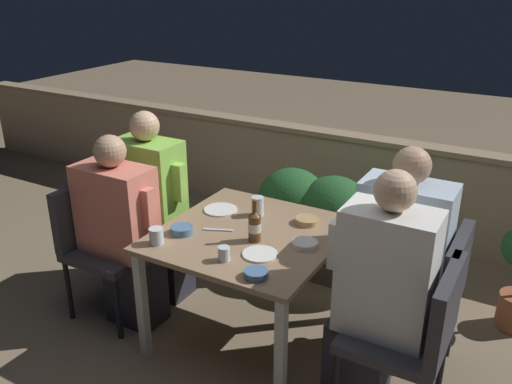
{
  "coord_description": "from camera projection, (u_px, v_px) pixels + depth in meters",
  "views": [
    {
      "loc": [
        1.38,
        -2.35,
        2.08
      ],
      "look_at": [
        0.0,
        0.07,
        0.93
      ],
      "focal_mm": 38.0,
      "sensor_mm": 36.0,
      "label": 1
    }
  ],
  "objects": [
    {
      "name": "person_coral_top",
      "position": [
        123.0,
        232.0,
        3.28
      ],
      "size": [
        0.52,
        0.26,
        1.21
      ],
      "color": "#282833",
      "rests_on": "ground_plane"
    },
    {
      "name": "glass_cup_2",
      "position": [
        224.0,
        254.0,
        2.74
      ],
      "size": [
        0.06,
        0.06,
        0.08
      ],
      "color": "silver",
      "rests_on": "dining_table"
    },
    {
      "name": "person_white_polo",
      "position": [
        377.0,
        296.0,
        2.57
      ],
      "size": [
        0.5,
        0.26,
        1.29
      ],
      "color": "#282833",
      "rests_on": "ground_plane"
    },
    {
      "name": "bowl_2",
      "position": [
        305.0,
        244.0,
        2.88
      ],
      "size": [
        0.14,
        0.14,
        0.03
      ],
      "color": "silver",
      "rests_on": "dining_table"
    },
    {
      "name": "ground_plane",
      "position": [
        250.0,
        336.0,
        3.32
      ],
      "size": [
        16.0,
        16.0,
        0.0
      ],
      "primitive_type": "plane",
      "color": "#847056"
    },
    {
      "name": "bowl_0",
      "position": [
        256.0,
        273.0,
        2.6
      ],
      "size": [
        0.12,
        0.12,
        0.04
      ],
      "color": "#4C709E",
      "rests_on": "dining_table"
    },
    {
      "name": "fork_0",
      "position": [
        218.0,
        230.0,
        3.07
      ],
      "size": [
        0.16,
        0.09,
        0.01
      ],
      "color": "silver",
      "rests_on": "dining_table"
    },
    {
      "name": "planter_hedge",
      "position": [
        334.0,
        223.0,
        3.84
      ],
      "size": [
        1.19,
        0.47,
        0.76
      ],
      "color": "brown",
      "rests_on": "ground_plane"
    },
    {
      "name": "plate_0",
      "position": [
        260.0,
        254.0,
        2.81
      ],
      "size": [
        0.19,
        0.19,
        0.01
      ],
      "color": "white",
      "rests_on": "dining_table"
    },
    {
      "name": "chair_left_near",
      "position": [
        99.0,
        235.0,
        3.41
      ],
      "size": [
        0.48,
        0.47,
        0.86
      ],
      "color": "#333338",
      "rests_on": "ground_plane"
    },
    {
      "name": "person_green_blouse",
      "position": [
        155.0,
        206.0,
        3.56
      ],
      "size": [
        0.5,
        0.26,
        1.27
      ],
      "color": "#282833",
      "rests_on": "ground_plane"
    },
    {
      "name": "beer_bottle",
      "position": [
        255.0,
        226.0,
        2.92
      ],
      "size": [
        0.07,
        0.07,
        0.24
      ],
      "color": "brown",
      "rests_on": "dining_table"
    },
    {
      "name": "dining_table",
      "position": [
        250.0,
        245.0,
        3.08
      ],
      "size": [
        0.97,
        1.0,
        0.71
      ],
      "color": "#937556",
      "rests_on": "ground_plane"
    },
    {
      "name": "bowl_3",
      "position": [
        307.0,
        220.0,
        3.15
      ],
      "size": [
        0.14,
        0.14,
        0.04
      ],
      "color": "tan",
      "rests_on": "dining_table"
    },
    {
      "name": "chair_right_near",
      "position": [
        417.0,
        329.0,
        2.52
      ],
      "size": [
        0.48,
        0.47,
        0.86
      ],
      "color": "#333338",
      "rests_on": "ground_plane"
    },
    {
      "name": "person_blue_shirt",
      "position": [
        395.0,
        261.0,
        2.89
      ],
      "size": [
        0.52,
        0.26,
        1.28
      ],
      "color": "#282833",
      "rests_on": "ground_plane"
    },
    {
      "name": "chair_left_far",
      "position": [
        133.0,
        215.0,
        3.69
      ],
      "size": [
        0.48,
        0.47,
        0.86
      ],
      "color": "#333338",
      "rests_on": "ground_plane"
    },
    {
      "name": "glass_cup_0",
      "position": [
        156.0,
        236.0,
        2.91
      ],
      "size": [
        0.08,
        0.08,
        0.09
      ],
      "color": "silver",
      "rests_on": "dining_table"
    },
    {
      "name": "chair_right_far",
      "position": [
        430.0,
        289.0,
        2.84
      ],
      "size": [
        0.48,
        0.47,
        0.86
      ],
      "color": "#333338",
      "rests_on": "ground_plane"
    },
    {
      "name": "plate_1",
      "position": [
        221.0,
        210.0,
        3.32
      ],
      "size": [
        0.2,
        0.2,
        0.01
      ],
      "color": "white",
      "rests_on": "dining_table"
    },
    {
      "name": "bowl_1",
      "position": [
        182.0,
        229.0,
        3.03
      ],
      "size": [
        0.13,
        0.13,
        0.04
      ],
      "color": "#4C709E",
      "rests_on": "dining_table"
    },
    {
      "name": "glass_cup_1",
      "position": [
        258.0,
        206.0,
        3.24
      ],
      "size": [
        0.07,
        0.07,
        0.12
      ],
      "color": "silver",
      "rests_on": "dining_table"
    },
    {
      "name": "parapet_wall",
      "position": [
        354.0,
        182.0,
        4.56
      ],
      "size": [
        9.0,
        0.18,
        0.83
      ],
      "color": "tan",
      "rests_on": "ground_plane"
    }
  ]
}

